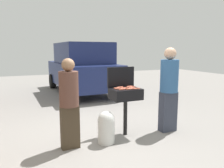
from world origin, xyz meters
TOP-DOWN VIEW (x-y plane):
  - ground_plane at (0.00, 0.00)m, footprint 24.00×24.00m
  - bbq_grill at (0.30, -0.17)m, footprint 0.60×0.44m
  - grill_lid_open at (0.30, 0.05)m, footprint 0.60×0.05m
  - hot_dog_0 at (0.28, -0.15)m, footprint 0.13×0.04m
  - hot_dog_1 at (0.48, -0.12)m, footprint 0.13×0.03m
  - hot_dog_2 at (0.43, -0.30)m, footprint 0.13×0.04m
  - hot_dog_3 at (0.12, -0.19)m, footprint 0.13×0.04m
  - hot_dog_4 at (0.21, -0.24)m, footprint 0.13×0.03m
  - hot_dog_5 at (0.46, -0.33)m, footprint 0.13×0.04m
  - hot_dog_6 at (0.37, -0.22)m, footprint 0.13×0.04m
  - hot_dog_7 at (0.45, -0.04)m, footprint 0.13×0.04m
  - hot_dog_8 at (0.31, -0.31)m, footprint 0.13×0.03m
  - hot_dog_9 at (0.13, -0.11)m, footprint 0.13×0.03m
  - hot_dog_10 at (0.16, -0.29)m, footprint 0.13×0.03m
  - hot_dog_11 at (0.22, -0.07)m, footprint 0.13×0.04m
  - hot_dog_12 at (0.24, -0.03)m, footprint 0.13×0.03m
  - hot_dog_13 at (0.39, -0.26)m, footprint 0.13×0.03m
  - hot_dog_14 at (0.44, -0.09)m, footprint 0.13×0.04m
  - propane_tank at (-0.22, -0.39)m, footprint 0.32×0.32m
  - person_left at (-0.89, -0.33)m, footprint 0.34×0.34m
  - person_right at (1.24, -0.34)m, footprint 0.38×0.38m
  - parked_minivan at (0.75, 4.64)m, footprint 2.14×4.46m

SIDE VIEW (x-z plane):
  - ground_plane at x=0.00m, z-range 0.00..0.00m
  - propane_tank at x=-0.22m, z-range 0.01..0.63m
  - bbq_grill at x=0.30m, z-range 0.34..1.31m
  - person_left at x=-0.89m, z-range 0.07..1.68m
  - person_right at x=1.24m, z-range 0.08..1.87m
  - hot_dog_0 at x=0.28m, z-range 0.97..1.00m
  - hot_dog_1 at x=0.48m, z-range 0.97..1.00m
  - hot_dog_2 at x=0.43m, z-range 0.97..1.00m
  - hot_dog_3 at x=0.12m, z-range 0.97..1.00m
  - hot_dog_4 at x=0.21m, z-range 0.97..1.00m
  - hot_dog_5 at x=0.46m, z-range 0.97..1.00m
  - hot_dog_6 at x=0.37m, z-range 0.97..1.00m
  - hot_dog_7 at x=0.45m, z-range 0.97..1.00m
  - hot_dog_8 at x=0.31m, z-range 0.97..1.00m
  - hot_dog_9 at x=0.13m, z-range 0.97..1.00m
  - hot_dog_10 at x=0.16m, z-range 0.97..1.00m
  - hot_dog_11 at x=0.22m, z-range 0.97..1.00m
  - hot_dog_12 at x=0.24m, z-range 0.97..1.00m
  - hot_dog_13 at x=0.39m, z-range 0.97..1.00m
  - hot_dog_14 at x=0.44m, z-range 0.97..1.00m
  - parked_minivan at x=0.75m, z-range 0.02..2.04m
  - grill_lid_open at x=0.30m, z-range 0.97..1.39m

